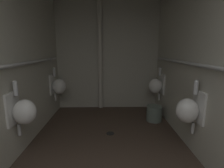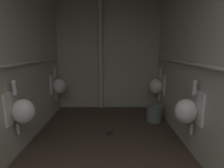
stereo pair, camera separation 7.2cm
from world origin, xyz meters
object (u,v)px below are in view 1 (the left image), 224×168
Objects in this scene: floor_drain at (110,133)px; urinal_left_far at (58,86)px; standpipe_back_wall at (100,55)px; urinal_left_mid at (23,111)px; waste_bin at (154,113)px; urinal_right_far at (156,86)px; urinal_right_mid at (189,110)px.

urinal_left_far is at bearing 141.32° from floor_drain.
standpipe_back_wall reaches higher than floor_drain.
urinal_left_mid is 2.49m from waste_bin.
urinal_left_mid is at bearing -149.17° from floor_drain.
urinal_left_mid reaches higher than waste_bin.
standpipe_back_wall is at bearing 160.81° from urinal_right_far.
urinal_right_far is at bearing 36.20° from urinal_left_mid.
floor_drain is 1.10m from waste_bin.
urinal_left_mid and urinal_right_mid have the same top height.
urinal_right_far reaches higher than floor_drain.
urinal_right_mid is 0.28× the size of standpipe_back_wall.
urinal_left_far is at bearing 170.01° from waste_bin.
waste_bin is (0.93, 0.56, 0.16)m from floor_drain.
urinal_right_mid reaches higher than floor_drain.
urinal_left_mid is at bearing -179.72° from urinal_right_mid.
urinal_right_mid is 1.61m from urinal_right_far.
urinal_right_mid is 5.39× the size of floor_drain.
waste_bin is at bearing 30.89° from floor_drain.
urinal_left_mid is 5.39× the size of floor_drain.
urinal_right_far is 1.53m from standpipe_back_wall.
standpipe_back_wall is 19.20× the size of floor_drain.
waste_bin is at bearing 30.86° from urinal_left_mid.
urinal_left_far is 2.19m from waste_bin.
urinal_right_far is 0.28× the size of standpipe_back_wall.
standpipe_back_wall is at bearing 144.90° from waste_bin.
urinal_left_far is 1.00× the size of urinal_right_mid.
floor_drain is (1.16, -0.93, -0.68)m from urinal_left_far.
urinal_right_mid is 2.32× the size of waste_bin.
standpipe_back_wall is (-1.29, 0.45, 0.68)m from urinal_right_far.
urinal_right_far is at bearing 0.08° from urinal_left_far.
urinal_left_far and urinal_right_mid have the same top height.
urinal_right_mid is 1.35m from waste_bin.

